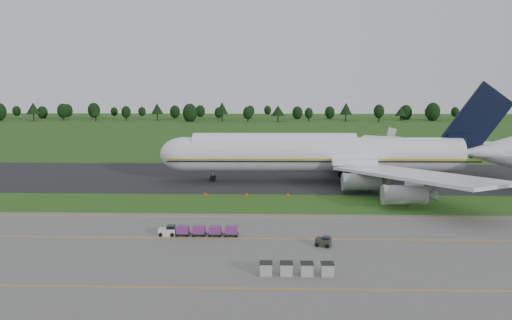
{
  "coord_description": "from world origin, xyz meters",
  "views": [
    {
      "loc": [
        3.87,
        -92.05,
        22.22
      ],
      "look_at": [
        1.16,
        2.0,
        8.04
      ],
      "focal_mm": 35.0,
      "sensor_mm": 36.0,
      "label": 1
    }
  ],
  "objects_px": {
    "baggage_train": "(197,231)",
    "edge_markers": "(247,195)",
    "uld_row": "(297,269)",
    "aircraft": "(328,153)",
    "utility_cart": "(323,242)"
  },
  "relations": [
    {
      "from": "baggage_train",
      "to": "uld_row",
      "type": "height_order",
      "value": "uld_row"
    },
    {
      "from": "aircraft",
      "to": "uld_row",
      "type": "distance_m",
      "value": 59.26
    },
    {
      "from": "uld_row",
      "to": "edge_markers",
      "type": "bearing_deg",
      "value": 100.59
    },
    {
      "from": "uld_row",
      "to": "aircraft",
      "type": "bearing_deg",
      "value": 79.98
    },
    {
      "from": "baggage_train",
      "to": "utility_cart",
      "type": "relative_size",
      "value": 4.98
    },
    {
      "from": "baggage_train",
      "to": "edge_markers",
      "type": "xyz_separation_m",
      "value": [
        6.12,
        26.89,
        -0.55
      ]
    },
    {
      "from": "aircraft",
      "to": "uld_row",
      "type": "bearing_deg",
      "value": -100.02
    },
    {
      "from": "aircraft",
      "to": "baggage_train",
      "type": "relative_size",
      "value": 6.96
    },
    {
      "from": "uld_row",
      "to": "edge_markers",
      "type": "height_order",
      "value": "uld_row"
    },
    {
      "from": "aircraft",
      "to": "baggage_train",
      "type": "height_order",
      "value": "aircraft"
    },
    {
      "from": "baggage_train",
      "to": "uld_row",
      "type": "bearing_deg",
      "value": -47.23
    },
    {
      "from": "aircraft",
      "to": "utility_cart",
      "type": "distance_m",
      "value": 48.11
    },
    {
      "from": "aircraft",
      "to": "baggage_train",
      "type": "bearing_deg",
      "value": -119.43
    },
    {
      "from": "utility_cart",
      "to": "edge_markers",
      "type": "height_order",
      "value": "utility_cart"
    },
    {
      "from": "aircraft",
      "to": "edge_markers",
      "type": "xyz_separation_m",
      "value": [
        -18.11,
        -16.08,
        -6.33
      ]
    }
  ]
}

